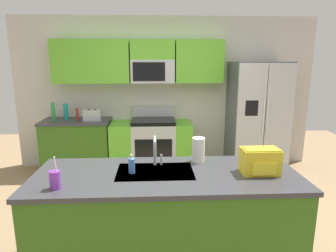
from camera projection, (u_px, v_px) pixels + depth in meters
ground_plane at (173, 226)px, 3.37m from camera, size 9.00×9.00×0.00m
kitchen_wall_unit at (157, 84)px, 5.07m from camera, size 5.20×0.43×2.60m
back_counter at (78, 146)px, 4.95m from camera, size 1.12×0.63×0.90m
range_oven at (151, 145)px, 5.02m from camera, size 1.36×0.61×1.10m
refrigerator at (257, 118)px, 4.93m from camera, size 0.90×0.76×1.85m
island_counter at (167, 219)px, 2.66m from camera, size 2.32×0.89×0.90m
toaster at (92, 115)px, 4.80m from camera, size 0.28×0.16×0.18m
pepper_mill at (77, 114)px, 4.83m from camera, size 0.05×0.05×0.21m
bottle_teal at (66, 112)px, 4.86m from camera, size 0.08×0.08×0.27m
bottle_green at (53, 112)px, 4.78m from camera, size 0.06×0.06×0.30m
sink_faucet at (155, 149)px, 2.71m from camera, size 0.09×0.21×0.28m
drink_cup_purple at (55, 180)px, 2.24m from camera, size 0.08×0.08×0.26m
soap_dispenser at (132, 165)px, 2.56m from camera, size 0.06×0.06×0.17m
paper_towel_roll at (198, 150)px, 2.83m from camera, size 0.12×0.12×0.24m
backpack at (260, 161)px, 2.54m from camera, size 0.32×0.22×0.23m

